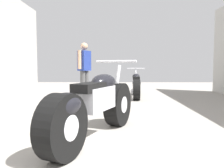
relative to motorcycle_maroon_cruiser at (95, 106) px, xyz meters
The scene contains 4 objects.
ground_plane 1.81m from the motorcycle_maroon_cruiser, 69.86° to the left, with size 18.83×18.83×0.00m, color gray.
motorcycle_maroon_cruiser is the anchor object (origin of this frame).
motorcycle_black_naked 4.30m from the motorcycle_maroon_cruiser, 78.11° to the left, with size 0.56×1.90×0.89m.
mechanic_in_blue 4.49m from the motorcycle_maroon_cruiser, 99.15° to the left, with size 0.40×0.65×1.67m.
Camera 1 is at (-0.34, -0.71, 0.94)m, focal length 38.13 mm.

